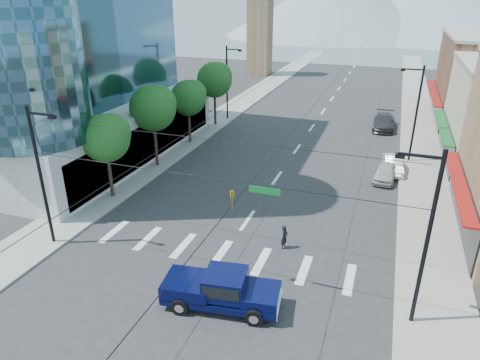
{
  "coord_description": "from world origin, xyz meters",
  "views": [
    {
      "loc": [
        8.4,
        -19.2,
        14.83
      ],
      "look_at": [
        -0.6,
        6.1,
        3.0
      ],
      "focal_mm": 32.0,
      "sensor_mm": 36.0,
      "label": 1
    }
  ],
  "objects": [
    {
      "name": "ground",
      "position": [
        0.0,
        0.0,
        0.0
      ],
      "size": [
        160.0,
        160.0,
        0.0
      ],
      "primitive_type": "plane",
      "color": "#28282B",
      "rests_on": "ground"
    },
    {
      "name": "tree_midnear",
      "position": [
        -11.07,
        13.1,
        5.59
      ],
      "size": [
        4.09,
        4.09,
        7.52
      ],
      "color": "black",
      "rests_on": "ground"
    },
    {
      "name": "pedestrian",
      "position": [
        3.31,
        3.42,
        0.8
      ],
      "size": [
        0.49,
        0.65,
        1.6
      ],
      "primitive_type": "imported",
      "rotation": [
        0.0,
        0.0,
        1.38
      ],
      "color": "black",
      "rests_on": "ground"
    },
    {
      "name": "tree_midfar",
      "position": [
        -11.07,
        20.1,
        4.99
      ],
      "size": [
        3.65,
        3.64,
        6.71
      ],
      "color": "black",
      "rests_on": "ground"
    },
    {
      "name": "sidewalk_left",
      "position": [
        -12.0,
        40.0,
        0.07
      ],
      "size": [
        4.0,
        120.0,
        0.15
      ],
      "primitive_type": "cube",
      "color": "gray",
      "rests_on": "ground"
    },
    {
      "name": "mountain_left",
      "position": [
        -15.0,
        150.0,
        11.0
      ],
      "size": [
        80.0,
        80.0,
        22.0
      ],
      "primitive_type": "cone",
      "color": "gray",
      "rests_on": "ground"
    },
    {
      "name": "mountain_right",
      "position": [
        20.0,
        160.0,
        9.0
      ],
      "size": [
        90.0,
        90.0,
        18.0
      ],
      "primitive_type": "cone",
      "color": "gray",
      "rests_on": "ground"
    },
    {
      "name": "tree_near",
      "position": [
        -11.07,
        6.1,
        4.99
      ],
      "size": [
        3.65,
        3.64,
        6.71
      ],
      "color": "black",
      "rests_on": "ground"
    },
    {
      "name": "lamp_pole_nw",
      "position": [
        -10.67,
        30.0,
        4.94
      ],
      "size": [
        2.0,
        0.25,
        9.0
      ],
      "color": "black",
      "rests_on": "ground"
    },
    {
      "name": "signal_rig",
      "position": [
        0.19,
        -1.0,
        4.64
      ],
      "size": [
        21.8,
        0.2,
        9.0
      ],
      "color": "black",
      "rests_on": "ground"
    },
    {
      "name": "parked_car_far",
      "position": [
        8.03,
        32.4,
        0.85
      ],
      "size": [
        2.44,
        5.9,
        1.71
      ],
      "primitive_type": "imported",
      "rotation": [
        0.0,
        0.0,
        0.01
      ],
      "color": "#323235",
      "rests_on": "ground"
    },
    {
      "name": "lamp_pole_ne",
      "position": [
        10.67,
        22.0,
        4.94
      ],
      "size": [
        2.0,
        0.25,
        9.0
      ],
      "color": "black",
      "rests_on": "ground"
    },
    {
      "name": "parked_car_mid",
      "position": [
        9.4,
        18.79,
        0.72
      ],
      "size": [
        1.94,
        4.48,
        1.43
      ],
      "primitive_type": "imported",
      "rotation": [
        0.0,
        0.0,
        0.1
      ],
      "color": "white",
      "rests_on": "ground"
    },
    {
      "name": "clock_tower",
      "position": [
        -16.5,
        62.0,
        10.64
      ],
      "size": [
        4.8,
        4.8,
        20.4
      ],
      "color": "#8C6B4C",
      "rests_on": "ground"
    },
    {
      "name": "pickup_truck",
      "position": [
        1.6,
        -2.98,
        1.06
      ],
      "size": [
        6.25,
        2.97,
        2.04
      ],
      "rotation": [
        0.0,
        0.0,
        0.14
      ],
      "color": "#070B39",
      "rests_on": "ground"
    },
    {
      "name": "sidewalk_right",
      "position": [
        12.0,
        40.0,
        0.07
      ],
      "size": [
        4.0,
        120.0,
        0.15
      ],
      "primitive_type": "cube",
      "color": "gray",
      "rests_on": "ground"
    },
    {
      "name": "parked_car_near",
      "position": [
        8.82,
        16.74,
        0.73
      ],
      "size": [
        2.1,
        4.42,
        1.46
      ],
      "primitive_type": "imported",
      "rotation": [
        0.0,
        0.0,
        -0.09
      ],
      "color": "silver",
      "rests_on": "ground"
    },
    {
      "name": "tree_far",
      "position": [
        -11.07,
        27.1,
        5.59
      ],
      "size": [
        4.09,
        4.09,
        7.52
      ],
      "color": "black",
      "rests_on": "ground"
    }
  ]
}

